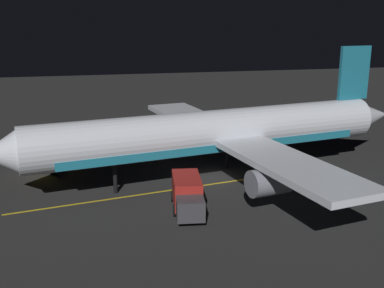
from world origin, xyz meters
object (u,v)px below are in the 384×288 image
Objects in this scene: ground_crew_worker at (59,168)px; traffic_cone_near_right at (153,156)px; baggage_truck at (42,158)px; traffic_cone_near_left at (154,156)px; airliner at (219,133)px; catering_truck at (187,195)px.

traffic_cone_near_right is (4.10, -9.53, -0.64)m from ground_crew_worker.
ground_crew_worker is at bearing -149.16° from baggage_truck.
traffic_cone_near_left is (4.29, -9.66, -0.64)m from ground_crew_worker.
airliner is 73.61× the size of traffic_cone_near_left.
catering_truck reaches higher than baggage_truck.
catering_truck is at bearing -139.01° from baggage_truck.
traffic_cone_near_right is at bearing 146.04° from traffic_cone_near_left.
traffic_cone_near_left is 1.00× the size of traffic_cone_near_right.
baggage_truck is 3.30× the size of ground_crew_worker.
airliner reaches higher than traffic_cone_near_right.
ground_crew_worker is at bearing 113.29° from traffic_cone_near_right.
baggage_truck is at bearing 96.56° from traffic_cone_near_right.
airliner is 6.48× the size of catering_truck.
traffic_cone_near_right is (-0.19, 0.13, 0.00)m from traffic_cone_near_left.
catering_truck is at bearing -178.48° from traffic_cone_near_right.
ground_crew_worker reaches higher than traffic_cone_near_left.
baggage_truck is 10.45× the size of traffic_cone_near_left.
ground_crew_worker is 10.39m from traffic_cone_near_right.
catering_truck is 11.36× the size of traffic_cone_near_left.
baggage_truck is at bearing 40.99° from catering_truck.
traffic_cone_near_left is at bearing -33.96° from traffic_cone_near_right.
ground_crew_worker is (-2.81, -1.68, -0.30)m from baggage_truck.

